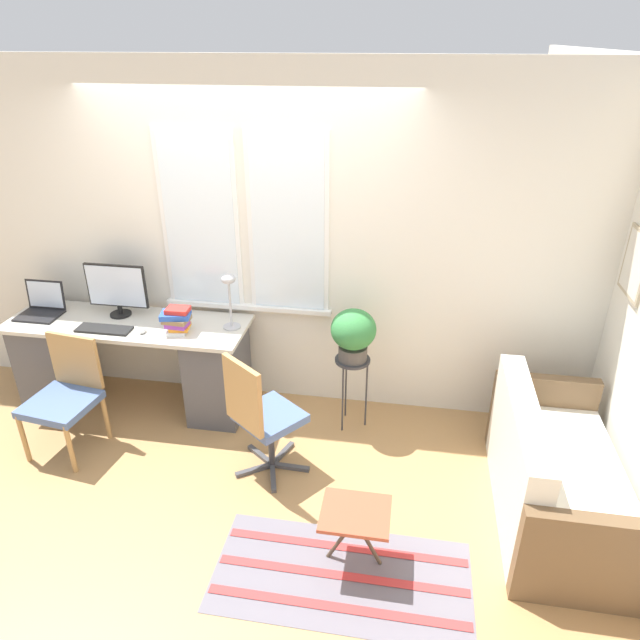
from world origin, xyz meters
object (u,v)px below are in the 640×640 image
(potted_plant, at_px, (353,332))
(laptop, at_px, (42,308))
(keyboard, at_px, (104,329))
(plant_stand, at_px, (352,366))
(folding_stool, at_px, (355,517))
(couch_loveseat, at_px, (552,479))
(desk_lamp, at_px, (229,290))
(monitor, at_px, (117,289))
(mouse, at_px, (143,331))
(office_chair_swivel, at_px, (261,415))
(desk_chair_wooden, at_px, (65,394))
(book_stack, at_px, (177,319))

(potted_plant, bearing_deg, laptop, 179.88)
(keyboard, height_order, plant_stand, keyboard)
(folding_stool, bearing_deg, couch_loveseat, 26.29)
(keyboard, relative_size, plant_stand, 0.70)
(desk_lamp, xyz_separation_m, couch_loveseat, (2.32, -0.77, -0.81))
(monitor, xyz_separation_m, folding_stool, (2.08, -1.43, -0.66))
(laptop, relative_size, monitor, 0.66)
(laptop, relative_size, keyboard, 0.77)
(mouse, bearing_deg, office_chair_swivel, -25.28)
(monitor, distance_m, folding_stool, 2.61)
(keyboard, distance_m, desk_chair_wooden, 0.55)
(book_stack, height_order, couch_loveseat, book_stack)
(mouse, bearing_deg, potted_plant, 6.03)
(desk_chair_wooden, bearing_deg, plant_stand, 23.84)
(keyboard, height_order, desk_chair_wooden, desk_chair_wooden)
(monitor, distance_m, potted_plant, 1.92)
(folding_stool, bearing_deg, plant_stand, 97.55)
(desk_chair_wooden, bearing_deg, mouse, 50.87)
(potted_plant, height_order, folding_stool, potted_plant)
(potted_plant, bearing_deg, desk_lamp, 177.98)
(keyboard, bearing_deg, office_chair_swivel, -19.68)
(mouse, height_order, couch_loveseat, mouse)
(keyboard, height_order, potted_plant, potted_plant)
(desk_lamp, height_order, office_chair_swivel, desk_lamp)
(desk_lamp, bearing_deg, folding_stool, -50.41)
(couch_loveseat, xyz_separation_m, folding_stool, (-1.19, -0.59, 0.07))
(desk_lamp, xyz_separation_m, desk_chair_wooden, (-1.10, -0.63, -0.63))
(desk_chair_wooden, distance_m, potted_plant, 2.16)
(desk_lamp, height_order, plant_stand, desk_lamp)
(monitor, bearing_deg, office_chair_swivel, -29.25)
(book_stack, distance_m, office_chair_swivel, 1.04)
(keyboard, relative_size, desk_lamp, 0.96)
(laptop, relative_size, book_stack, 1.34)
(couch_loveseat, relative_size, plant_stand, 2.38)
(monitor, xyz_separation_m, mouse, (0.31, -0.27, -0.21))
(office_chair_swivel, distance_m, potted_plant, 0.92)
(office_chair_swivel, bearing_deg, potted_plant, -91.88)
(desk_lamp, bearing_deg, potted_plant, -2.02)
(desk_chair_wooden, bearing_deg, keyboard, 79.13)
(keyboard, distance_m, book_stack, 0.59)
(monitor, bearing_deg, couch_loveseat, -14.33)
(keyboard, height_order, folding_stool, keyboard)
(book_stack, relative_size, couch_loveseat, 0.17)
(keyboard, xyz_separation_m, book_stack, (0.57, 0.07, 0.10))
(monitor, bearing_deg, folding_stool, -34.43)
(office_chair_swivel, relative_size, couch_loveseat, 0.66)
(monitor, xyz_separation_m, plant_stand, (1.91, -0.10, -0.47))
(book_stack, bearing_deg, couch_loveseat, -13.21)
(office_chair_swivel, bearing_deg, book_stack, 2.36)
(mouse, bearing_deg, desk_lamp, 17.43)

